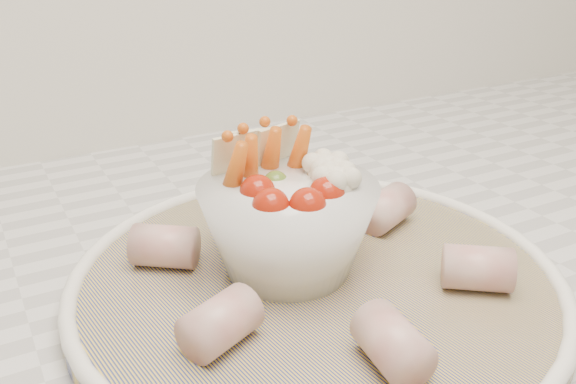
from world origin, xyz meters
TOP-DOWN VIEW (x-y plane):
  - serving_platter at (0.09, 1.37)m, footprint 0.41×0.41m
  - veggie_bowl at (0.07, 1.39)m, footprint 0.13×0.13m
  - cured_meat_rolls at (0.09, 1.37)m, footprint 0.25×0.27m

SIDE VIEW (x-z plane):
  - serving_platter at x=0.09m, z-range 0.92..0.94m
  - cured_meat_rolls at x=0.09m, z-range 0.94..0.97m
  - veggie_bowl at x=0.07m, z-range 0.92..1.03m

